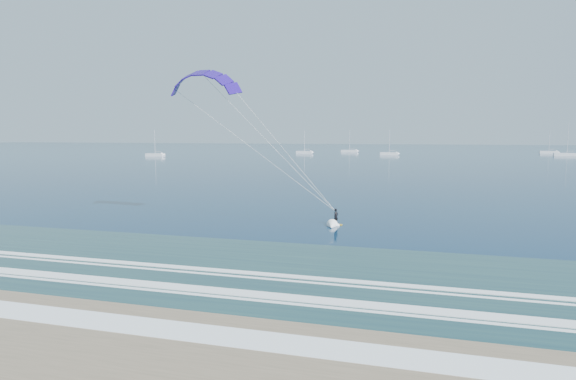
# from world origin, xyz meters

# --- Properties ---
(ground) EXTENTS (900.00, 900.00, 0.00)m
(ground) POSITION_xyz_m (0.00, 0.00, 0.00)
(ground) COLOR #082F48
(ground) RESTS_ON ground
(kitesurfer_rig) EXTENTS (18.55, 4.93, 16.11)m
(kitesurfer_rig) POSITION_xyz_m (0.39, 26.84, 8.33)
(kitesurfer_rig) COLOR gold
(kitesurfer_rig) RESTS_ON ground
(sailboat_0) EXTENTS (7.67, 2.40, 10.58)m
(sailboat_0) POSITION_xyz_m (-93.24, 161.69, 0.67)
(sailboat_0) COLOR white
(sailboat_0) RESTS_ON ground
(sailboat_1) EXTENTS (7.43, 2.40, 10.38)m
(sailboat_1) POSITION_xyz_m (-43.52, 207.64, 0.67)
(sailboat_1) COLOR white
(sailboat_1) RESTS_ON ground
(sailboat_2) EXTENTS (8.08, 2.40, 10.99)m
(sailboat_2) POSITION_xyz_m (-26.74, 230.98, 0.68)
(sailboat_2) COLOR white
(sailboat_2) RESTS_ON ground
(sailboat_3) EXTENTS (7.48, 2.40, 10.55)m
(sailboat_3) POSITION_xyz_m (-4.56, 201.90, 0.68)
(sailboat_3) COLOR white
(sailboat_3) RESTS_ON ground
(sailboat_4) EXTENTS (7.80, 2.40, 10.73)m
(sailboat_4) POSITION_xyz_m (64.09, 240.70, 0.67)
(sailboat_4) COLOR white
(sailboat_4) RESTS_ON ground
(sailboat_5) EXTENTS (9.94, 2.40, 13.40)m
(sailboat_5) POSITION_xyz_m (66.08, 214.09, 0.69)
(sailboat_5) COLOR white
(sailboat_5) RESTS_ON ground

